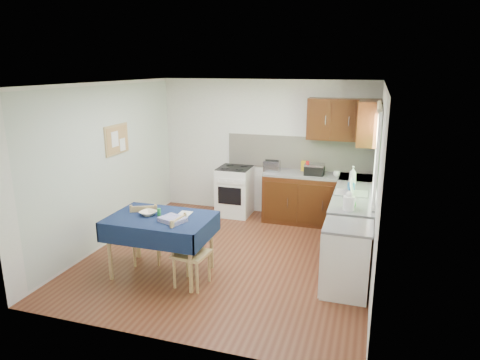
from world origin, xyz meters
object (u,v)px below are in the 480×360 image
(chair_near, at_px, (188,250))
(sandwich_press, at_px, (314,169))
(toaster, at_px, (272,166))
(kettle, at_px, (349,202))
(dining_table, at_px, (161,224))
(dish_rack, at_px, (352,192))
(chair_far, at_px, (146,231))

(chair_near, height_order, sandwich_press, sandwich_press)
(chair_near, distance_m, sandwich_press, 2.99)
(toaster, distance_m, kettle, 2.27)
(kettle, bearing_deg, toaster, 129.42)
(dining_table, distance_m, sandwich_press, 3.03)
(chair_near, xyz_separation_m, sandwich_press, (1.20, 2.69, 0.51))
(sandwich_press, bearing_deg, toaster, -173.63)
(chair_near, relative_size, sandwich_press, 2.76)
(dish_rack, relative_size, kettle, 1.85)
(toaster, height_order, kettle, kettle)
(toaster, bearing_deg, chair_near, -75.50)
(chair_near, distance_m, kettle, 2.17)
(chair_far, relative_size, chair_near, 1.01)
(dining_table, bearing_deg, chair_near, -34.35)
(toaster, height_order, sandwich_press, toaster)
(dish_rack, distance_m, kettle, 0.76)
(chair_far, xyz_separation_m, sandwich_press, (2.02, 2.29, 0.51))
(chair_far, height_order, chair_near, chair_far)
(toaster, bearing_deg, kettle, -26.70)
(kettle, bearing_deg, sandwich_press, 111.41)
(chair_near, distance_m, dish_rack, 2.56)
(chair_far, distance_m, chair_near, 0.91)
(chair_near, relative_size, toaster, 3.17)
(dining_table, height_order, kettle, kettle)
(chair_near, height_order, kettle, kettle)
(chair_far, xyz_separation_m, chair_near, (0.82, -0.40, -0.00))
(dining_table, height_order, toaster, toaster)
(chair_far, distance_m, toaster, 2.67)
(dining_table, distance_m, chair_far, 0.49)
(sandwich_press, bearing_deg, dish_rack, -49.50)
(chair_far, relative_size, dish_rack, 1.96)
(sandwich_press, distance_m, kettle, 1.89)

